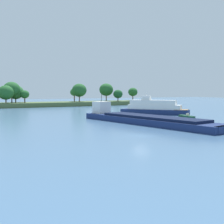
# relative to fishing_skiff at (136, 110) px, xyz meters

# --- Properties ---
(ground_plane) EXTENTS (400.00, 400.00, 0.00)m
(ground_plane) POSITION_rel_fishing_skiff_xyz_m (-30.13, -48.33, -0.23)
(ground_plane) COLOR #476B8E
(treeline_island) EXTENTS (86.62, 13.86, 10.12)m
(treeline_island) POSITION_rel_fishing_skiff_xyz_m (-13.78, 39.37, 2.91)
(treeline_island) COLOR #4C6038
(treeline_island) RESTS_ON ground
(fishing_skiff) EXTENTS (5.79, 2.21, 0.90)m
(fishing_skiff) POSITION_rel_fishing_skiff_xyz_m (0.00, 0.00, 0.00)
(fishing_skiff) COLOR slate
(fishing_skiff) RESTS_ON ground
(cargo_barge) EXTENTS (11.56, 35.38, 5.84)m
(cargo_barge) POSITION_rel_fishing_skiff_xyz_m (-20.55, -34.93, 0.71)
(cargo_barge) COLOR navy
(cargo_barge) RESTS_ON ground
(small_motorboat) EXTENTS (2.28, 6.08, 1.00)m
(small_motorboat) POSITION_rel_fishing_skiff_xyz_m (-3.14, -28.18, 0.04)
(small_motorboat) COLOR #19472D
(small_motorboat) RESTS_ON ground
(white_riverboat) EXTENTS (14.79, 17.22, 6.49)m
(white_riverboat) POSITION_rel_fishing_skiff_xyz_m (-4.51, -16.47, 1.52)
(white_riverboat) COLOR navy
(white_riverboat) RESTS_ON ground
(channel_buoy_green) EXTENTS (0.70, 0.70, 1.90)m
(channel_buoy_green) POSITION_rel_fishing_skiff_xyz_m (-20.53, -16.71, 0.58)
(channel_buoy_green) COLOR green
(channel_buoy_green) RESTS_ON ground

